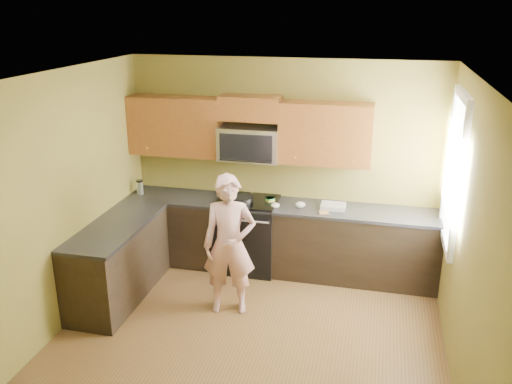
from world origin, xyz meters
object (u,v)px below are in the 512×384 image
(woman, at_px, (229,245))
(frying_pan, at_px, (242,201))
(butter_tub, at_px, (270,203))
(travel_mug, at_px, (140,194))
(microwave, at_px, (250,159))
(stove, at_px, (248,234))

(woman, distance_m, frying_pan, 1.01)
(frying_pan, height_order, butter_tub, frying_pan)
(butter_tub, distance_m, travel_mug, 1.75)
(woman, xyz_separation_m, frying_pan, (-0.12, 0.99, 0.15))
(microwave, relative_size, travel_mug, 3.93)
(frying_pan, relative_size, travel_mug, 2.53)
(stove, bearing_deg, frying_pan, -133.05)
(travel_mug, bearing_deg, butter_tub, 2.22)
(woman, bearing_deg, stove, 81.79)
(microwave, bearing_deg, butter_tub, -16.95)
(stove, relative_size, woman, 0.59)
(frying_pan, bearing_deg, woman, -73.09)
(frying_pan, xyz_separation_m, travel_mug, (-1.41, 0.03, -0.03))
(stove, height_order, woman, woman)
(stove, height_order, frying_pan, frying_pan)
(stove, xyz_separation_m, frying_pan, (-0.06, -0.06, 0.47))
(stove, height_order, microwave, microwave)
(frying_pan, bearing_deg, microwave, 83.28)
(microwave, relative_size, butter_tub, 6.19)
(woman, bearing_deg, microwave, 81.44)
(travel_mug, bearing_deg, stove, 1.17)
(frying_pan, bearing_deg, stove, 57.17)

